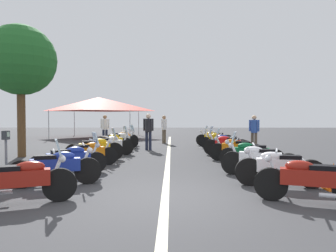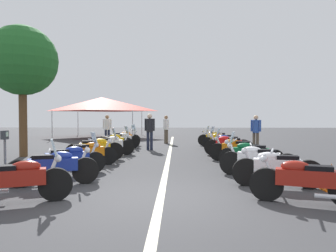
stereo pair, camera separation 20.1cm
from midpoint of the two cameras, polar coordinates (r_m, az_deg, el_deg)
ground_plane at (r=6.41m, az=-0.46°, el=-13.11°), size 80.00×80.00×0.00m
lane_centre_stripe at (r=12.28m, az=0.56°, el=-5.94°), size 25.63×0.16×0.01m
motorcycle_left_row_0 at (r=6.46m, az=-25.29°, el=-8.91°), size 0.97×1.94×1.21m
motorcycle_left_row_1 at (r=7.85m, az=-19.65°, el=-7.05°), size 0.92×2.05×1.00m
motorcycle_left_row_2 at (r=9.16m, az=-17.31°, el=-5.77°), size 1.22×1.94×1.20m
motorcycle_left_row_3 at (r=10.55m, az=-14.03°, el=-4.82°), size 1.13×1.82×0.99m
motorcycle_left_row_4 at (r=11.79m, az=-12.77°, el=-3.99°), size 0.94×2.06×1.22m
motorcycle_left_row_5 at (r=13.22m, az=-10.36°, el=-3.43°), size 0.97×2.06×1.00m
motorcycle_left_row_6 at (r=14.67m, az=-9.96°, el=-2.89°), size 1.09×2.01×1.21m
motorcycle_left_row_7 at (r=15.96m, az=-8.36°, el=-2.51°), size 1.19×1.91×1.21m
motorcycle_left_row_8 at (r=17.40m, az=-7.96°, el=-2.16°), size 0.91×1.93×1.21m
motorcycle_right_row_0 at (r=6.42m, az=24.75°, el=-9.06°), size 0.94×1.96×1.00m
motorcycle_right_row_1 at (r=7.67m, az=20.12°, el=-7.23°), size 0.77×2.04×1.01m
motorcycle_right_row_2 at (r=8.90m, az=16.86°, el=-5.89°), size 0.92×2.08×1.22m
motorcycle_right_row_3 at (r=10.32m, az=15.51°, el=-4.97°), size 0.93×2.01×0.99m
motorcycle_right_row_4 at (r=11.66m, az=12.92°, el=-4.09°), size 0.86×2.00×1.21m
motorcycle_right_row_5 at (r=13.19m, az=11.54°, el=-3.43°), size 0.83×2.04×1.01m
motorcycle_right_row_6 at (r=14.55m, az=11.22°, el=-2.96°), size 0.96×2.00×1.20m
motorcycle_right_row_7 at (r=15.94m, az=10.09°, el=-2.57°), size 0.84×2.00×1.19m
motorcycle_right_row_8 at (r=17.37m, az=9.23°, el=-2.20°), size 0.93×2.05×1.00m
parking_meter at (r=8.78m, az=-27.39°, el=-3.33°), size 0.18×0.13×1.29m
traffic_cone_0 at (r=7.87m, az=28.64°, el=-8.38°), size 0.36×0.36×0.61m
bystander_0 at (r=15.86m, az=16.30°, el=-0.64°), size 0.34×0.45×1.71m
bystander_1 at (r=18.87m, az=-0.04°, el=-0.19°), size 0.46×0.33×1.72m
bystander_2 at (r=15.12m, az=-3.03°, el=-0.50°), size 0.32×0.52×1.79m
bystander_3 at (r=18.89m, az=-10.89°, el=-0.17°), size 0.32×0.53×1.74m
roadside_tree_0 at (r=14.11m, az=-25.01°, el=10.82°), size 2.84×2.84×5.36m
event_tent at (r=25.13m, az=-11.93°, el=3.99°), size 6.37×6.37×3.20m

